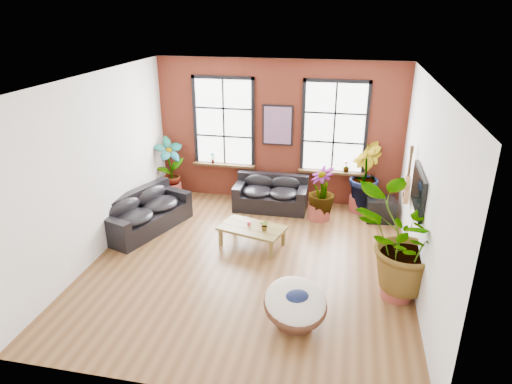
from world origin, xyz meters
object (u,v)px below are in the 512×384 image
coffee_table (252,229)px  papasan_chair (295,304)px  sofa_back (271,194)px  sofa_left (144,213)px

coffee_table → papasan_chair: (1.19, -2.36, 0.01)m
sofa_back → coffee_table: 1.95m
sofa_back → papasan_chair: 4.45m
sofa_back → coffee_table: (-0.06, -1.95, 0.01)m
sofa_left → papasan_chair: sofa_left is taller
coffee_table → papasan_chair: size_ratio=1.11×
sofa_back → sofa_left: size_ratio=0.77×
sofa_back → papasan_chair: (1.13, -4.30, 0.02)m
papasan_chair → sofa_back: bearing=80.2°
sofa_left → coffee_table: 2.50m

